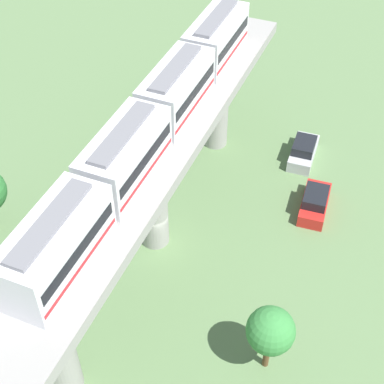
{
  "coord_description": "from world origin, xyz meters",
  "views": [
    {
      "loc": [
        -12.49,
        23.5,
        29.9
      ],
      "look_at": [
        -2.5,
        -0.58,
        4.97
      ],
      "focal_mm": 53.63,
      "sensor_mm": 36.0,
      "label": 1
    }
  ],
  "objects_px": {
    "parked_car_red": "(315,202)",
    "parked_car_silver": "(303,151)",
    "tree_far_corner": "(271,331)",
    "tree_mid_lot": "(180,73)",
    "train": "(152,121)"
  },
  "relations": [
    {
      "from": "parked_car_red",
      "to": "tree_mid_lot",
      "type": "xyz_separation_m",
      "value": [
        14.35,
        -8.77,
        2.34
      ]
    },
    {
      "from": "tree_mid_lot",
      "to": "parked_car_red",
      "type": "bearing_deg",
      "value": 148.57
    },
    {
      "from": "parked_car_silver",
      "to": "tree_mid_lot",
      "type": "bearing_deg",
      "value": -19.03
    },
    {
      "from": "train",
      "to": "tree_mid_lot",
      "type": "bearing_deg",
      "value": -72.11
    },
    {
      "from": "parked_car_red",
      "to": "parked_car_silver",
      "type": "xyz_separation_m",
      "value": [
        2.22,
        -5.35,
        0.0
      ]
    },
    {
      "from": "train",
      "to": "parked_car_red",
      "type": "relative_size",
      "value": 6.34
    },
    {
      "from": "parked_car_red",
      "to": "tree_far_corner",
      "type": "relative_size",
      "value": 0.9
    },
    {
      "from": "parked_car_red",
      "to": "parked_car_silver",
      "type": "bearing_deg",
      "value": -72.06
    },
    {
      "from": "tree_far_corner",
      "to": "parked_car_red",
      "type": "bearing_deg",
      "value": -88.09
    },
    {
      "from": "parked_car_red",
      "to": "tree_mid_lot",
      "type": "height_order",
      "value": "tree_mid_lot"
    },
    {
      "from": "tree_far_corner",
      "to": "train",
      "type": "bearing_deg",
      "value": -34.61
    },
    {
      "from": "train",
      "to": "tree_far_corner",
      "type": "relative_size",
      "value": 5.72
    },
    {
      "from": "parked_car_silver",
      "to": "tree_far_corner",
      "type": "height_order",
      "value": "tree_far_corner"
    },
    {
      "from": "train",
      "to": "parked_car_red",
      "type": "xyz_separation_m",
      "value": [
        -9.43,
        -6.49,
        -9.07
      ]
    },
    {
      "from": "tree_mid_lot",
      "to": "parked_car_silver",
      "type": "bearing_deg",
      "value": 164.24
    }
  ]
}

